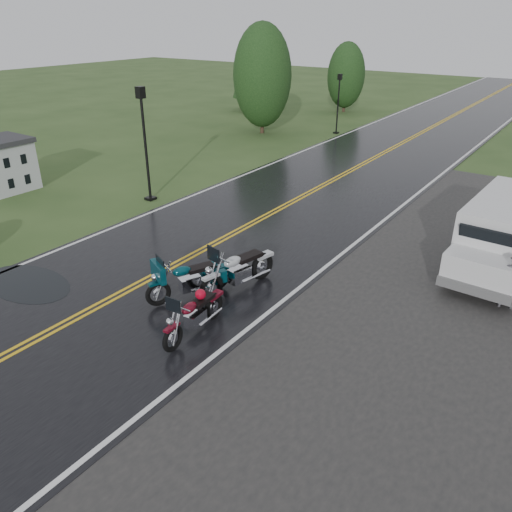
{
  "coord_description": "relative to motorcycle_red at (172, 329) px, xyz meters",
  "views": [
    {
      "loc": [
        9.68,
        -7.86,
        6.83
      ],
      "look_at": [
        2.8,
        2.0,
        1.0
      ],
      "focal_mm": 35.0,
      "sensor_mm": 36.0,
      "label": 1
    }
  ],
  "objects": [
    {
      "name": "person_at_van",
      "position": [
        5.69,
        6.27,
        0.11
      ],
      "size": [
        0.63,
        0.5,
        1.5
      ],
      "primitive_type": "imported",
      "rotation": [
        0.0,
        0.0,
        3.42
      ],
      "color": "#4E4D52",
      "rests_on": "ground"
    },
    {
      "name": "pine_left_far",
      "position": [
        -16.75,
        26.52,
        2.28
      ],
      "size": [
        2.81,
        2.81,
        5.85
      ],
      "primitive_type": null,
      "color": "#1E3D19",
      "rests_on": "ground"
    },
    {
      "name": "motorcycle_red",
      "position": [
        0.0,
        0.0,
        0.0
      ],
      "size": [
        0.95,
        2.22,
        1.28
      ],
      "primitive_type": null,
      "rotation": [
        0.0,
        0.0,
        0.08
      ],
      "color": "#5D0A18",
      "rests_on": "ground"
    },
    {
      "name": "lamp_post_near_left",
      "position": [
        -7.91,
        7.01,
        1.6
      ],
      "size": [
        0.38,
        0.38,
        4.48
      ],
      "primitive_type": null,
      "color": "black",
      "rests_on": "ground"
    },
    {
      "name": "motorcycle_teal",
      "position": [
        -1.63,
        1.2,
        0.04
      ],
      "size": [
        1.72,
        2.45,
        1.36
      ],
      "primitive_type": null,
      "rotation": [
        0.0,
        0.0,
        -0.43
      ],
      "color": "#05353E",
      "rests_on": "ground"
    },
    {
      "name": "tree_left_mid",
      "position": [
        -11.36,
        20.18,
        2.16
      ],
      "size": [
        3.58,
        3.58,
        5.59
      ],
      "primitive_type": null,
      "color": "#1E3D19",
      "rests_on": "ground"
    },
    {
      "name": "motorcycle_silver",
      "position": [
        -0.66,
        2.14,
        0.11
      ],
      "size": [
        1.41,
        2.65,
        1.49
      ],
      "primitive_type": null,
      "rotation": [
        0.0,
        0.0,
        -0.2
      ],
      "color": "#B8BBC0",
      "rests_on": "ground"
    },
    {
      "name": "road",
      "position": [
        -2.95,
        11.44,
        -0.62
      ],
      "size": [
        8.0,
        100.0,
        0.04
      ],
      "primitive_type": "cube",
      "color": "black",
      "rests_on": "ground"
    },
    {
      "name": "lamp_post_far_left",
      "position": [
        -7.41,
        22.77,
        1.18
      ],
      "size": [
        0.31,
        0.31,
        3.63
      ],
      "primitive_type": null,
      "color": "black",
      "rests_on": "ground"
    },
    {
      "name": "van_white",
      "position": [
        4.14,
        6.85,
        0.42
      ],
      "size": [
        2.24,
        5.49,
        2.13
      ],
      "primitive_type": null,
      "rotation": [
        0.0,
        0.0,
        -0.04
      ],
      "color": "silver",
      "rests_on": "ground"
    },
    {
      "name": "tree_left_far",
      "position": [
        -10.52,
        30.22,
        1.53
      ],
      "size": [
        2.83,
        2.83,
        4.35
      ],
      "primitive_type": null,
      "color": "#1E3D19",
      "rests_on": "ground"
    },
    {
      "name": "ground",
      "position": [
        -2.95,
        1.44,
        -0.64
      ],
      "size": [
        120.0,
        120.0,
        0.0
      ],
      "primitive_type": "plane",
      "color": "#2D471E",
      "rests_on": "ground"
    }
  ]
}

